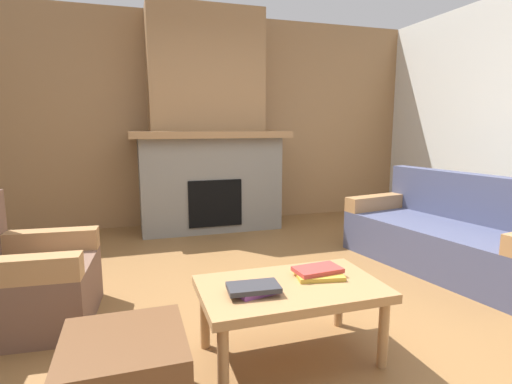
{
  "coord_description": "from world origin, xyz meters",
  "views": [
    {
      "loc": [
        -0.94,
        -2.36,
        1.29
      ],
      "look_at": [
        0.17,
        1.18,
        0.68
      ],
      "focal_mm": 28.01,
      "sensor_mm": 36.0,
      "label": 1
    }
  ],
  "objects_px": {
    "coffee_table": "(291,294)",
    "fireplace": "(208,136)",
    "ottoman": "(126,380)",
    "couch": "(449,236)",
    "armchair": "(23,281)"
  },
  "relations": [
    {
      "from": "couch",
      "to": "ottoman",
      "type": "height_order",
      "value": "couch"
    },
    {
      "from": "armchair",
      "to": "couch",
      "type": "bearing_deg",
      "value": 0.9
    },
    {
      "from": "fireplace",
      "to": "armchair",
      "type": "relative_size",
      "value": 3.18
    },
    {
      "from": "couch",
      "to": "armchair",
      "type": "relative_size",
      "value": 2.26
    },
    {
      "from": "couch",
      "to": "ottoman",
      "type": "distance_m",
      "value": 3.07
    },
    {
      "from": "armchair",
      "to": "coffee_table",
      "type": "relative_size",
      "value": 0.85
    },
    {
      "from": "coffee_table",
      "to": "fireplace",
      "type": "bearing_deg",
      "value": 87.51
    },
    {
      "from": "fireplace",
      "to": "ottoman",
      "type": "height_order",
      "value": "fireplace"
    },
    {
      "from": "ottoman",
      "to": "couch",
      "type": "bearing_deg",
      "value": 22.71
    },
    {
      "from": "coffee_table",
      "to": "couch",
      "type": "bearing_deg",
      "value": 25.44
    },
    {
      "from": "couch",
      "to": "armchair",
      "type": "height_order",
      "value": "same"
    },
    {
      "from": "couch",
      "to": "coffee_table",
      "type": "distance_m",
      "value": 2.17
    },
    {
      "from": "fireplace",
      "to": "ottoman",
      "type": "relative_size",
      "value": 5.19
    },
    {
      "from": "coffee_table",
      "to": "ottoman",
      "type": "height_order",
      "value": "coffee_table"
    },
    {
      "from": "couch",
      "to": "armchair",
      "type": "xyz_separation_m",
      "value": [
        -3.47,
        -0.05,
        0.01
      ]
    }
  ]
}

